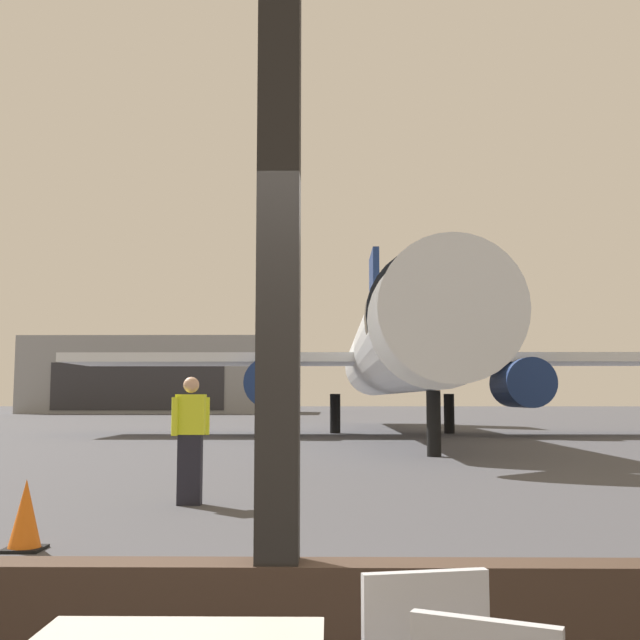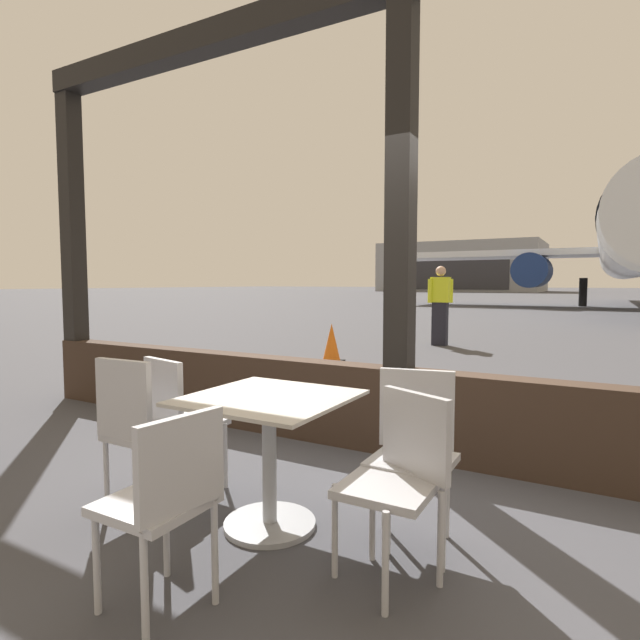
{
  "view_description": "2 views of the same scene",
  "coord_description": "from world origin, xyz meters",
  "px_view_note": "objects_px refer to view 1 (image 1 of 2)",
  "views": [
    {
      "loc": [
        0.24,
        -3.62,
        1.44
      ],
      "look_at": [
        0.05,
        10.89,
        2.92
      ],
      "focal_mm": 43.42,
      "sensor_mm": 36.0,
      "label": 1
    },
    {
      "loc": [
        1.39,
        -3.77,
        1.38
      ],
      "look_at": [
        -0.42,
        -0.54,
        1.1
      ],
      "focal_mm": 28.15,
      "sensor_mm": 36.0,
      "label": 2
    }
  ],
  "objects_px": {
    "airplane": "(394,352)",
    "traffic_cone": "(26,516)",
    "distant_hangar": "(156,377)",
    "ground_crew_worker": "(190,438)"
  },
  "relations": [
    {
      "from": "airplane",
      "to": "ground_crew_worker",
      "type": "height_order",
      "value": "airplane"
    },
    {
      "from": "ground_crew_worker",
      "to": "distant_hangar",
      "type": "height_order",
      "value": "distant_hangar"
    },
    {
      "from": "traffic_cone",
      "to": "distant_hangar",
      "type": "xyz_separation_m",
      "value": [
        -15.76,
        75.19,
        3.5
      ]
    },
    {
      "from": "airplane",
      "to": "ground_crew_worker",
      "type": "relative_size",
      "value": 18.08
    },
    {
      "from": "airplane",
      "to": "distant_hangar",
      "type": "bearing_deg",
      "value": 112.58
    },
    {
      "from": "airplane",
      "to": "traffic_cone",
      "type": "height_order",
      "value": "airplane"
    },
    {
      "from": "airplane",
      "to": "traffic_cone",
      "type": "distance_m",
      "value": 24.83
    },
    {
      "from": "distant_hangar",
      "to": "airplane",
      "type": "bearing_deg",
      "value": -67.42
    },
    {
      "from": "traffic_cone",
      "to": "airplane",
      "type": "bearing_deg",
      "value": 77.06
    },
    {
      "from": "ground_crew_worker",
      "to": "traffic_cone",
      "type": "xyz_separation_m",
      "value": [
        -0.99,
        -3.19,
        -0.58
      ]
    }
  ]
}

